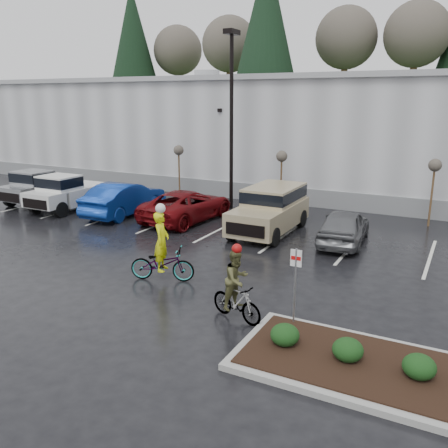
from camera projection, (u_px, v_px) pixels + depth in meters
The scene contains 21 objects.
ground at pixel (169, 303), 14.07m from camera, with size 120.00×120.00×0.00m, color black.
warehouse at pixel (351, 132), 31.96m from camera, with size 60.50×15.50×7.20m.
wooded_ridge at pixel (399, 125), 51.83m from camera, with size 80.00×25.00×6.00m, color #213C19.
lamppost at pixel (231, 102), 24.67m from camera, with size 0.50×1.00×9.22m.
sapling_west at pixel (179, 153), 28.08m from camera, with size 0.60×0.60×3.20m.
sapling_mid at pixel (282, 159), 25.17m from camera, with size 0.60×0.60×3.20m.
sapling_east at pixel (435, 169), 21.81m from camera, with size 0.60×0.60×3.20m.
curb_island at pixel (417, 381), 10.06m from camera, with size 8.00×3.00×0.15m, color gray.
mulch_bed at pixel (418, 377), 10.03m from camera, with size 7.60×2.60×0.04m, color black.
shrub_a at pixel (285, 335), 11.31m from camera, with size 0.70×0.70×0.52m, color black.
shrub_b at pixel (348, 350), 10.64m from camera, with size 0.70×0.70×0.52m, color black.
shrub_c at pixel (419, 367), 9.97m from camera, with size 0.70×0.70×0.52m, color black.
fire_lane_sign at pixel (295, 278), 12.18m from camera, with size 0.30×0.05×2.20m.
pickup_silver at pixel (46, 185), 27.47m from camera, with size 2.10×5.20×1.96m, color #989B9F, non-canonical shape.
pickup_white at pixel (73, 191), 25.88m from camera, with size 2.10×5.20×1.96m, color silver, non-canonical shape.
car_blue at pixel (124, 199), 24.51m from camera, with size 1.81×5.19×1.71m, color navy.
car_red at pixel (187, 205), 23.40m from camera, with size 2.52×5.46×1.52m, color #67090C.
suv_tan at pixel (269, 211), 21.13m from camera, with size 2.20×5.10×2.06m, color tan, non-canonical shape.
car_grey at pixel (344, 226), 19.68m from camera, with size 1.74×4.32×1.47m, color slate.
cyclist_hivis at pixel (162, 257), 15.64m from camera, with size 2.29×1.41×2.62m.
cyclist_olive at pixel (237, 292), 12.80m from camera, with size 1.75×0.96×2.18m.
Camera 1 is at (7.46, -10.76, 5.89)m, focal length 38.00 mm.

